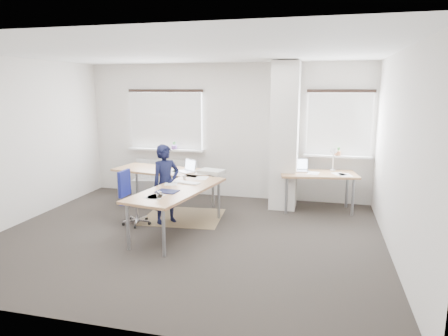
% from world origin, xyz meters
% --- Properties ---
extents(ground, '(6.00, 6.00, 0.00)m').
position_xyz_m(ground, '(0.00, 0.00, 0.00)').
color(ground, '#2A2622').
rests_on(ground, ground).
extents(room_shell, '(6.04, 5.04, 2.82)m').
position_xyz_m(room_shell, '(0.18, 0.45, 1.75)').
color(room_shell, silver).
rests_on(room_shell, ground).
extents(floor_mat, '(1.45, 1.26, 0.01)m').
position_xyz_m(floor_mat, '(-0.38, 0.89, 0.00)').
color(floor_mat, olive).
rests_on(floor_mat, ground).
extents(white_crate, '(0.61, 0.48, 0.33)m').
position_xyz_m(white_crate, '(-1.73, 2.25, 0.16)').
color(white_crate, white).
rests_on(white_crate, ground).
extents(desk_main, '(2.40, 2.98, 0.96)m').
position_xyz_m(desk_main, '(-0.52, 0.82, 0.69)').
color(desk_main, '#976341').
rests_on(desk_main, ground).
extents(desk_side, '(1.50, 0.92, 1.22)m').
position_xyz_m(desk_side, '(1.95, 1.90, 0.69)').
color(desk_side, '#976341').
rests_on(desk_side, ground).
extents(task_chair, '(0.50, 0.50, 0.93)m').
position_xyz_m(task_chair, '(-1.05, 0.34, 0.26)').
color(task_chair, navy).
rests_on(task_chair, ground).
extents(person, '(0.57, 0.59, 1.36)m').
position_xyz_m(person, '(-0.55, 0.54, 0.68)').
color(person, black).
rests_on(person, ground).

